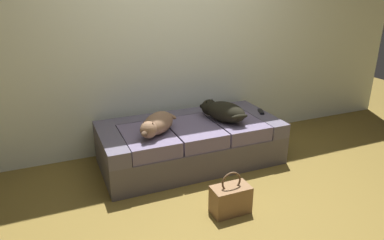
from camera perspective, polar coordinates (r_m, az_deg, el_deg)
name	(u,v)px	position (r m, az deg, el deg)	size (l,w,h in m)	color
ground_plane	(237,213)	(3.06, 7.36, -14.76)	(10.00, 10.00, 0.00)	brown
back_wall	(169,23)	(3.97, -3.68, 15.36)	(6.40, 0.10, 2.80)	silver
couch	(190,143)	(3.75, -0.31, -3.67)	(1.86, 0.90, 0.45)	#544D52
dog_tan	(157,124)	(3.38, -5.70, -0.63)	(0.48, 0.49, 0.19)	#856246
dog_dark	(223,111)	(3.70, 4.99, 1.45)	(0.43, 0.58, 0.21)	black
tv_remote	(261,112)	(4.03, 11.08, 1.34)	(0.04, 0.15, 0.02)	black
handbag	(231,199)	(3.00, 6.26, -12.58)	(0.32, 0.18, 0.38)	brown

